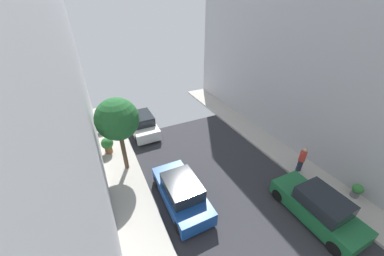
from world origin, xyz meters
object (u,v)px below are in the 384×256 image
Objects in this scene: parked_car_right_2 at (318,207)px; street_tree_0 at (117,120)px; parked_car_left_3 at (181,192)px; pedestrian at (302,159)px; potted_plant_4 at (107,144)px; potted_plant_1 at (102,125)px; parked_car_left_4 at (142,124)px; potted_plant_0 at (357,190)px.

street_tree_0 is at bearing 134.89° from parked_car_right_2.
pedestrian is at bearing -8.72° from parked_car_left_3.
potted_plant_1 is at bearing 90.20° from potted_plant_4.
pedestrian is at bearing -50.74° from parked_car_left_4.
pedestrian is at bearing -34.81° from potted_plant_4.
parked_car_right_2 is 3.68× the size of potted_plant_4.
potted_plant_4 is at bearing 139.03° from potted_plant_0.
potted_plant_4 reaches higher than potted_plant_1.
parked_car_right_2 is 12.58m from potted_plant_4.
parked_car_left_3 is 9.40m from potted_plant_1.
potted_plant_1 is (-11.13, 12.76, 0.10)m from potted_plant_0.
parked_car_left_4 is 0.92× the size of street_tree_0.
potted_plant_1 is at bearing 134.90° from pedestrian.
parked_car_left_4 is 14.19m from potted_plant_0.
parked_car_right_2 is at bearing -49.23° from potted_plant_4.
street_tree_0 is at bearing -117.38° from parked_car_left_4.
parked_car_left_3 reaches higher than potted_plant_1.
potted_plant_0 is at bearing -40.97° from potted_plant_4.
parked_car_left_4 reaches higher than potted_plant_1.
parked_car_left_3 is 3.68× the size of potted_plant_4.
parked_car_right_2 is at bearing 177.43° from potted_plant_0.
street_tree_0 is at bearing -69.25° from potted_plant_4.
parked_car_left_4 is at bearing 129.26° from pedestrian.
potted_plant_4 is (-10.03, 6.97, -0.27)m from pedestrian.
street_tree_0 is (-2.03, 3.80, 2.81)m from parked_car_left_3.
potted_plant_4 is (-0.78, 2.07, -2.73)m from street_tree_0.
street_tree_0 is (-7.43, 7.46, 2.81)m from parked_car_right_2.
parked_car_right_2 reaches higher than potted_plant_4.
parked_car_right_2 is 15.07m from potted_plant_1.
parked_car_right_2 is at bearing -34.12° from parked_car_left_3.
pedestrian is (1.82, 2.55, 0.35)m from parked_car_right_2.
parked_car_right_2 is (5.40, -11.38, 0.00)m from parked_car_left_4.
potted_plant_4 is at bearing 145.19° from pedestrian.
pedestrian is (7.22, -8.83, 0.35)m from parked_car_left_4.
parked_car_right_2 is at bearing -125.45° from pedestrian.
street_tree_0 is (-9.25, 4.91, 2.46)m from pedestrian.
parked_car_left_3 is 2.44× the size of pedestrian.
pedestrian reaches higher than potted_plant_1.
street_tree_0 reaches higher than parked_car_left_4.
street_tree_0 is 3.51m from potted_plant_4.
pedestrian is 10.75m from street_tree_0.
parked_car_left_3 is at bearing -72.52° from potted_plant_1.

